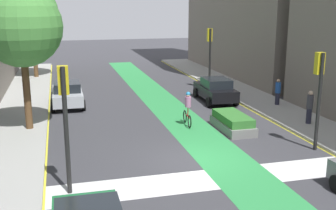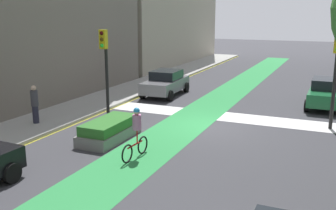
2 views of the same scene
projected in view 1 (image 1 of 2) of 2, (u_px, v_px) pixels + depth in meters
name	position (u px, v px, depth m)	size (l,w,h in m)	color
ground_plane	(194.00, 160.00, 17.38)	(120.00, 120.00, 0.00)	#38383D
bike_lane_paint	(222.00, 157.00, 17.68)	(2.40, 60.00, 0.01)	#2D8C47
crosswalk_band	(211.00, 179.00, 15.50)	(12.00, 1.80, 0.01)	silver
sidewalk_left	(2.00, 177.00, 15.50)	(3.00, 60.00, 0.15)	#9E9E99
curb_stripe_left	(44.00, 175.00, 15.89)	(0.16, 60.00, 0.01)	yellow
curb_stripe_right	(320.00, 148.00, 18.86)	(0.16, 60.00, 0.01)	yellow
traffic_signal_near_right	(319.00, 82.00, 18.01)	(0.35, 0.52, 4.33)	black
traffic_signal_near_left	(65.00, 106.00, 13.78)	(0.35, 0.52, 4.39)	black
traffic_signal_far_right	(210.00, 47.00, 30.80)	(0.35, 0.52, 4.56)	black
car_black_right_far	(215.00, 90.00, 27.55)	(2.15, 4.26, 1.57)	black
car_silver_left_far	(67.00, 94.00, 26.33)	(2.03, 4.20, 1.57)	#B2B7BF
cyclist_in_lane	(188.00, 108.00, 22.08)	(0.32, 1.73, 1.86)	black
pedestrian_sidewalk_right_a	(310.00, 107.00, 21.95)	(0.34, 0.34, 1.77)	#262638
pedestrian_sidewalk_right_b	(278.00, 92.00, 26.08)	(0.34, 0.34, 1.63)	#262638
street_tree_near	(21.00, 27.00, 20.11)	(3.94, 3.94, 7.08)	brown
street_tree_far	(32.00, 12.00, 34.92)	(4.40, 4.40, 7.68)	brown
median_planter	(233.00, 123.00, 21.41)	(1.38, 3.06, 0.85)	slate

